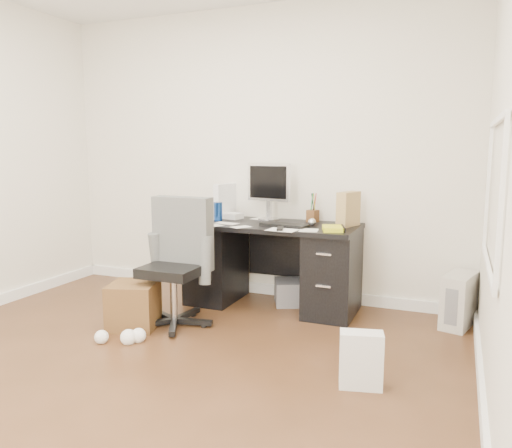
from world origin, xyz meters
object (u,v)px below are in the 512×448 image
at_px(keyboard, 284,225).
at_px(lcd_monitor, 269,192).
at_px(desk, 272,263).
at_px(office_chair, 173,263).
at_px(wicker_basket, 134,305).
at_px(pc_tower, 459,300).

bearing_deg(keyboard, lcd_monitor, 140.15).
height_order(desk, office_chair, office_chair).
relative_size(desk, office_chair, 1.47).
xyz_separation_m(lcd_monitor, keyboard, (0.24, -0.28, -0.25)).
distance_m(lcd_monitor, wicker_basket, 1.55).
bearing_deg(pc_tower, office_chair, -142.87).
height_order(desk, wicker_basket, desk).
relative_size(desk, keyboard, 3.66).
height_order(keyboard, office_chair, office_chair).
distance_m(desk, lcd_monitor, 0.65).
distance_m(keyboard, pc_tower, 1.52).
xyz_separation_m(desk, pc_tower, (1.56, 0.09, -0.19)).
xyz_separation_m(desk, lcd_monitor, (-0.09, 0.17, 0.62)).
xyz_separation_m(office_chair, wicker_basket, (-0.27, -0.16, -0.33)).
distance_m(desk, pc_tower, 1.57).
bearing_deg(pc_tower, lcd_monitor, -167.49).
relative_size(pc_tower, wicker_basket, 1.19).
distance_m(desk, office_chair, 0.94).
bearing_deg(desk, lcd_monitor, 119.37).
bearing_deg(desk, pc_tower, 3.17).
distance_m(keyboard, wicker_basket, 1.39).
xyz_separation_m(lcd_monitor, office_chair, (-0.46, -0.92, -0.51)).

